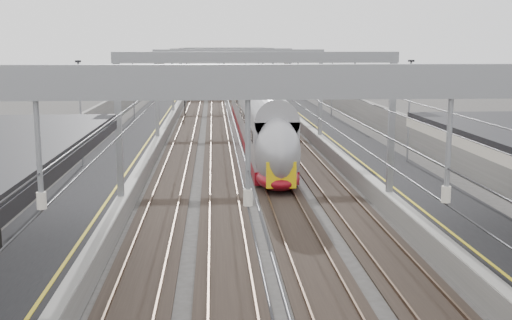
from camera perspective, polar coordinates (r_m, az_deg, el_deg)
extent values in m
cube|color=black|center=(53.08, -10.29, 1.98)|extent=(4.00, 120.00, 1.00)
cube|color=black|center=(53.68, 6.95, 2.16)|extent=(4.00, 120.00, 1.00)
cube|color=black|center=(52.87, -6.50, 1.54)|extent=(2.40, 140.00, 0.08)
cube|color=brown|center=(52.89, -7.28, 1.63)|extent=(0.07, 140.00, 0.14)
cube|color=brown|center=(52.83, -5.72, 1.65)|extent=(0.07, 140.00, 0.14)
cube|color=black|center=(52.81, -3.25, 1.58)|extent=(2.40, 140.00, 0.08)
cube|color=brown|center=(52.80, -4.03, 1.67)|extent=(0.07, 140.00, 0.14)
cube|color=brown|center=(52.81, -2.46, 1.69)|extent=(0.07, 140.00, 0.14)
cube|color=black|center=(52.93, 0.01, 1.61)|extent=(2.40, 140.00, 0.08)
cube|color=brown|center=(52.87, -0.77, 1.70)|extent=(0.07, 140.00, 0.14)
cube|color=brown|center=(52.96, 0.78, 1.72)|extent=(0.07, 140.00, 0.14)
cube|color=black|center=(53.21, 3.23, 1.64)|extent=(2.40, 140.00, 0.08)
cube|color=brown|center=(53.11, 2.46, 1.73)|extent=(0.07, 140.00, 0.14)
cube|color=brown|center=(53.29, 4.00, 1.75)|extent=(0.07, 140.00, 0.14)
cube|color=gray|center=(9.46, 8.44, 6.91)|extent=(13.00, 0.25, 0.50)
cube|color=gray|center=(29.76, -12.13, 3.02)|extent=(0.28, 0.28, 6.60)
cube|color=gray|center=(30.59, 11.96, 3.21)|extent=(0.28, 0.28, 6.60)
cube|color=gray|center=(29.30, 0.09, 9.12)|extent=(13.00, 0.25, 0.50)
cube|color=gray|center=(49.54, -8.84, 5.87)|extent=(0.28, 0.28, 6.60)
cube|color=gray|center=(50.05, 5.76, 5.98)|extent=(0.28, 0.28, 6.60)
cube|color=gray|center=(49.27, -1.52, 9.52)|extent=(13.00, 0.25, 0.50)
cube|color=gray|center=(69.45, -7.43, 7.09)|extent=(0.28, 0.28, 6.60)
cube|color=gray|center=(69.81, 3.03, 7.17)|extent=(0.28, 0.28, 6.60)
cube|color=gray|center=(69.26, -2.20, 9.68)|extent=(13.00, 0.25, 0.50)
cube|color=gray|center=(89.40, -6.64, 7.76)|extent=(0.28, 0.28, 6.60)
cube|color=gray|center=(89.68, 1.50, 7.83)|extent=(0.28, 0.28, 6.60)
cube|color=gray|center=(89.25, -2.58, 9.77)|extent=(13.00, 0.25, 0.50)
cube|color=gray|center=(107.37, -6.18, 8.15)|extent=(0.28, 0.28, 6.60)
cube|color=gray|center=(107.61, 0.60, 8.22)|extent=(0.28, 0.28, 6.60)
cube|color=gray|center=(107.25, -2.80, 9.83)|extent=(13.00, 0.25, 0.50)
cylinder|color=#262628|center=(57.33, -6.38, 7.69)|extent=(0.03, 140.00, 0.03)
cylinder|color=#262628|center=(57.28, -3.36, 7.73)|extent=(0.03, 140.00, 0.03)
cylinder|color=#262628|center=(57.38, -0.33, 7.75)|extent=(0.03, 140.00, 0.03)
cylinder|color=#262628|center=(57.64, 2.67, 7.75)|extent=(0.03, 140.00, 0.03)
cube|color=slate|center=(107.26, -2.80, 9.21)|extent=(22.00, 2.20, 1.40)
cube|color=slate|center=(107.67, -8.42, 7.47)|extent=(1.00, 2.20, 6.20)
cube|color=slate|center=(108.06, 2.84, 7.57)|extent=(1.00, 2.20, 6.20)
cube|color=slate|center=(53.40, -13.74, 3.09)|extent=(0.30, 120.00, 3.20)
cube|color=slate|center=(54.23, 10.30, 3.32)|extent=(0.30, 120.00, 3.20)
cube|color=maroon|center=(46.10, 0.57, 1.01)|extent=(2.50, 21.33, 0.74)
cube|color=#9C9CA1|center=(45.86, 0.58, 3.19)|extent=(2.50, 21.33, 2.78)
cube|color=black|center=(38.83, 1.42, -1.17)|extent=(1.85, 2.23, 0.46)
cube|color=maroon|center=(67.57, -0.84, 3.92)|extent=(2.50, 21.33, 0.74)
cube|color=#9C9CA1|center=(67.40, -0.84, 5.41)|extent=(2.50, 21.33, 2.78)
cube|color=black|center=(60.20, -0.47, 2.87)|extent=(1.85, 2.23, 0.46)
ellipsoid|color=#9C9CA1|center=(35.20, 1.93, 0.61)|extent=(2.50, 4.82, 3.89)
cube|color=yellow|center=(33.40, 2.26, -1.36)|extent=(1.58, 0.12, 1.39)
cube|color=black|center=(33.56, 2.20, 1.11)|extent=(1.48, 0.54, 0.88)
cylinder|color=black|center=(73.16, -6.35, 5.06)|extent=(0.12, 0.12, 3.00)
cube|color=black|center=(73.04, -6.37, 6.31)|extent=(0.32, 0.22, 0.75)
sphere|color=#0CE526|center=(72.90, -6.38, 6.42)|extent=(0.16, 0.16, 0.16)
cylinder|color=black|center=(80.27, -0.10, 5.57)|extent=(0.12, 0.12, 3.00)
cube|color=black|center=(80.16, -0.10, 6.71)|extent=(0.32, 0.22, 0.75)
sphere|color=red|center=(80.02, -0.10, 6.81)|extent=(0.16, 0.16, 0.16)
cylinder|color=black|center=(82.22, 1.35, 5.67)|extent=(0.12, 0.12, 3.00)
cube|color=black|center=(82.11, 1.36, 6.79)|extent=(0.32, 0.22, 0.75)
sphere|color=red|center=(81.97, 1.37, 6.88)|extent=(0.16, 0.16, 0.16)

